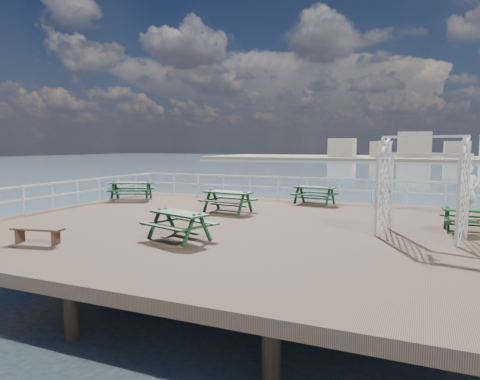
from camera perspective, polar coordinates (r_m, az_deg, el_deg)
name	(u,v)px	position (r m, az deg, el deg)	size (l,w,h in m)	color
ground	(255,229)	(14.10, 1.95, -5.26)	(18.00, 14.00, 0.30)	brown
sea_backdrop	(451,155)	(147.17, 26.31, 4.17)	(300.00, 300.00, 9.20)	#3E5569
railing	(277,191)	(16.36, 5.01, -0.09)	(17.77, 13.76, 1.10)	silver
picnic_table_a	(131,187)	(21.10, -14.28, 0.40)	(2.43, 2.23, 0.95)	#14381B
picnic_table_b	(315,191)	(19.31, 9.91, -0.19)	(1.97, 1.69, 0.86)	#14381B
picnic_table_c	(473,216)	(14.45, 28.65, -3.02)	(1.76, 1.46, 0.81)	#14381B
picnic_table_d	(228,197)	(16.73, -1.62, -0.94)	(2.03, 1.72, 0.91)	#14381B
picnic_table_e	(179,220)	(11.98, -8.13, -3.93)	(2.13, 1.92, 0.86)	#14381B
flat_bench_far	(37,232)	(12.58, -25.40, -5.07)	(1.49, 0.61, 0.42)	#4E3D28
trellis_arbor	(422,193)	(13.03, 23.05, -0.33)	(2.55, 1.78, 2.87)	silver
person	(468,191)	(17.40, 28.15, -0.12)	(0.70, 0.46, 1.93)	white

